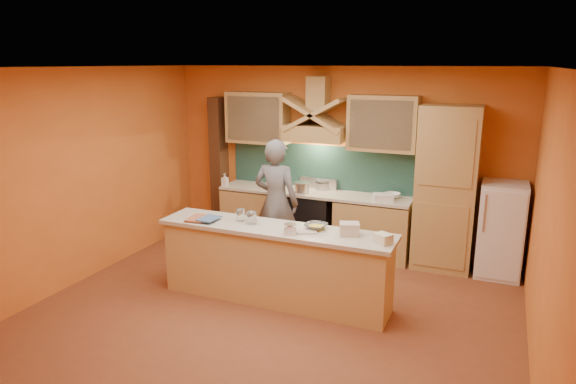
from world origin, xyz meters
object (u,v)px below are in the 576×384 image
at_px(fridge, 501,230).
at_px(mixing_bowl, 316,226).
at_px(stove, 313,221).
at_px(person, 276,203).
at_px(kitchen_scale, 290,229).

bearing_deg(fridge, mixing_bowl, -138.74).
xyz_separation_m(stove, mixing_bowl, (0.68, -1.78, 0.53)).
relative_size(fridge, person, 0.71).
distance_m(stove, fridge, 2.71).
bearing_deg(stove, mixing_bowl, -69.18).
relative_size(person, mixing_bowl, 7.03).
height_order(person, kitchen_scale, person).
height_order(stove, mixing_bowl, mixing_bowl).
distance_m(fridge, person, 3.10).
bearing_deg(mixing_bowl, kitchen_scale, -125.67).
distance_m(person, mixing_bowl, 1.38).
bearing_deg(mixing_bowl, person, 134.02).
relative_size(stove, kitchen_scale, 6.78).
relative_size(stove, mixing_bowl, 3.46).
distance_m(stove, person, 0.95).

